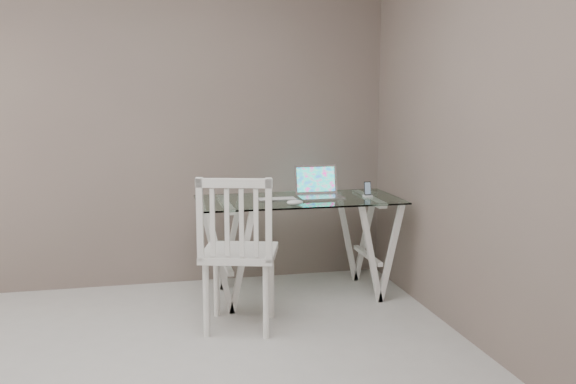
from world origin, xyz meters
name	(u,v)px	position (x,y,z in m)	size (l,w,h in m)	color
room	(111,50)	(-0.06, 0.02, 1.72)	(4.50, 4.52, 2.71)	#ADABA6
desk	(299,246)	(1.17, 1.69, 0.38)	(1.50, 0.70, 0.75)	silver
chair	(238,246)	(0.62, 1.06, 0.56)	(0.58, 0.58, 1.02)	white
laptop	(318,190)	(1.34, 1.75, 0.80)	(0.33, 0.28, 0.23)	silver
keyboard	(277,199)	(1.01, 1.70, 0.75)	(0.29, 0.13, 0.01)	silver
mouse	(295,202)	(1.08, 1.45, 0.76)	(0.12, 0.07, 0.04)	white
phone_dock	(368,193)	(1.70, 1.67, 0.78)	(0.06, 0.06, 0.12)	white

